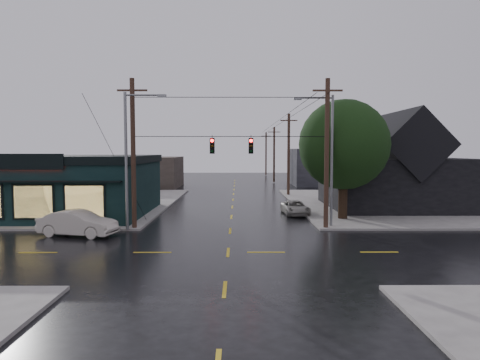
{
  "coord_description": "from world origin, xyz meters",
  "views": [
    {
      "loc": [
        0.5,
        -22.22,
        5.39
      ],
      "look_at": [
        0.66,
        5.91,
        3.42
      ],
      "focal_mm": 32.0,
      "sensor_mm": 36.0,
      "label": 1
    }
  ],
  "objects_px": {
    "utility_pole_nw": "(135,230)",
    "sedan_cream": "(78,223)",
    "corner_tree": "(344,145)",
    "utility_pole_ne": "(326,229)",
    "suv_silver": "(295,208)"
  },
  "relations": [
    {
      "from": "corner_tree",
      "to": "utility_pole_nw",
      "type": "distance_m",
      "value": 16.6
    },
    {
      "from": "utility_pole_nw",
      "to": "suv_silver",
      "type": "relative_size",
      "value": 2.42
    },
    {
      "from": "corner_tree",
      "to": "utility_pole_nw",
      "type": "relative_size",
      "value": 0.9
    },
    {
      "from": "utility_pole_nw",
      "to": "sedan_cream",
      "type": "bearing_deg",
      "value": -144.2
    },
    {
      "from": "utility_pole_nw",
      "to": "utility_pole_ne",
      "type": "relative_size",
      "value": 1.0
    },
    {
      "from": "corner_tree",
      "to": "suv_silver",
      "type": "bearing_deg",
      "value": 138.59
    },
    {
      "from": "sedan_cream",
      "to": "corner_tree",
      "type": "bearing_deg",
      "value": -58.76
    },
    {
      "from": "corner_tree",
      "to": "utility_pole_nw",
      "type": "height_order",
      "value": "corner_tree"
    },
    {
      "from": "utility_pole_ne",
      "to": "sedan_cream",
      "type": "height_order",
      "value": "utility_pole_ne"
    },
    {
      "from": "corner_tree",
      "to": "utility_pole_ne",
      "type": "bearing_deg",
      "value": -118.57
    },
    {
      "from": "utility_pole_nw",
      "to": "suv_silver",
      "type": "height_order",
      "value": "utility_pole_nw"
    },
    {
      "from": "utility_pole_nw",
      "to": "sedan_cream",
      "type": "distance_m",
      "value": 3.8
    },
    {
      "from": "corner_tree",
      "to": "suv_silver",
      "type": "height_order",
      "value": "corner_tree"
    },
    {
      "from": "suv_silver",
      "to": "utility_pole_nw",
      "type": "bearing_deg",
      "value": -154.46
    },
    {
      "from": "utility_pole_nw",
      "to": "sedan_cream",
      "type": "height_order",
      "value": "utility_pole_nw"
    }
  ]
}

